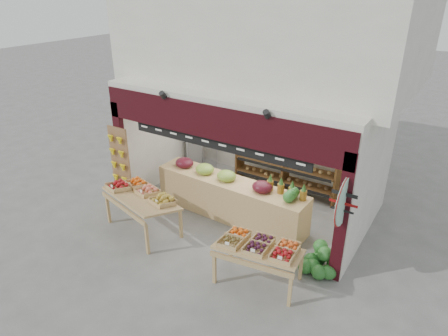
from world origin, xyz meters
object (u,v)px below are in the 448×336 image
at_px(cardboard_stack, 205,187).
at_px(back_shelving, 287,153).
at_px(refrigerator, 201,145).
at_px(display_table_right, 259,247).
at_px(display_table_left, 141,194).
at_px(mid_counter, 230,197).
at_px(watermelon_pile, 321,263).

bearing_deg(cardboard_stack, back_shelving, 40.46).
distance_m(refrigerator, display_table_right, 5.07).
height_order(refrigerator, cardboard_stack, refrigerator).
xyz_separation_m(cardboard_stack, display_table_left, (-0.35, -1.97, 0.58)).
relative_size(refrigerator, mid_counter, 0.42).
height_order(cardboard_stack, watermelon_pile, cardboard_stack).
distance_m(cardboard_stack, display_table_right, 3.56).
bearing_deg(display_table_right, display_table_left, 176.04).
xyz_separation_m(display_table_left, display_table_right, (3.11, -0.22, -0.06)).
bearing_deg(display_table_right, watermelon_pile, 45.46).
height_order(cardboard_stack, mid_counter, mid_counter).
bearing_deg(display_table_left, mid_counter, 45.39).
distance_m(refrigerator, cardboard_stack, 1.68).
distance_m(cardboard_stack, mid_counter, 1.23).
height_order(back_shelving, cardboard_stack, back_shelving).
bearing_deg(display_table_left, cardboard_stack, 79.97).
xyz_separation_m(refrigerator, mid_counter, (2.07, -1.76, -0.30)).
relative_size(cardboard_stack, watermelon_pile, 1.36).
bearing_deg(mid_counter, display_table_left, -134.61).
distance_m(refrigerator, mid_counter, 2.73).
distance_m(back_shelving, display_table_left, 3.93).
xyz_separation_m(back_shelving, watermelon_pile, (2.02, -2.67, -0.91)).
bearing_deg(back_shelving, cardboard_stack, -139.54).
height_order(back_shelving, watermelon_pile, back_shelving).
bearing_deg(display_table_right, back_shelving, 107.21).
xyz_separation_m(cardboard_stack, watermelon_pile, (3.66, -1.27, -0.07)).
height_order(back_shelving, refrigerator, back_shelving).
bearing_deg(watermelon_pile, display_table_right, -134.54).
relative_size(back_shelving, mid_counter, 0.74).
bearing_deg(cardboard_stack, refrigerator, 128.32).
distance_m(cardboard_stack, watermelon_pile, 3.88).
xyz_separation_m(refrigerator, display_table_right, (3.74, -3.43, -0.03)).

